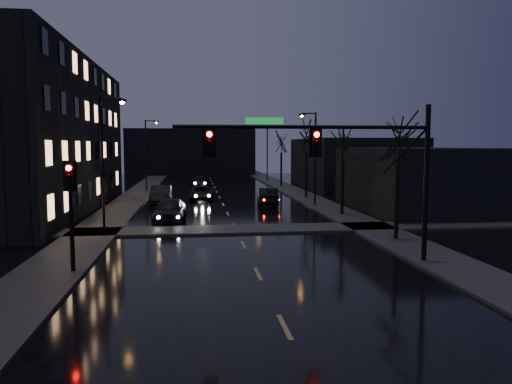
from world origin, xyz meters
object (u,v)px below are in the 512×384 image
object	(u,v)px
oncoming_car_b	(161,195)
lead_car	(267,197)
oncoming_car_d	(200,182)
oncoming_car_c	(202,193)
oncoming_car_a	(170,210)

from	to	relation	value
oncoming_car_b	lead_car	xyz separation A→B (m)	(9.26, -2.17, -0.05)
oncoming_car_d	lead_car	world-z (taller)	lead_car
oncoming_car_b	oncoming_car_d	world-z (taller)	oncoming_car_b
oncoming_car_d	oncoming_car_c	bearing A→B (deg)	-85.00
oncoming_car_c	oncoming_car_a	bearing A→B (deg)	-97.55
oncoming_car_c	oncoming_car_d	distance (m)	15.07
oncoming_car_c	lead_car	distance (m)	7.30
oncoming_car_b	oncoming_car_c	xyz separation A→B (m)	(3.67, 2.54, -0.15)
oncoming_car_b	oncoming_car_c	bearing A→B (deg)	34.77
oncoming_car_a	oncoming_car_d	distance (m)	28.36
lead_car	oncoming_car_b	bearing A→B (deg)	-8.86
oncoming_car_a	lead_car	world-z (taller)	oncoming_car_a
oncoming_car_b	oncoming_car_d	bearing A→B (deg)	78.33
oncoming_car_a	lead_car	xyz separation A→B (m)	(7.99, 8.49, -0.07)
lead_car	oncoming_car_a	bearing A→B (deg)	51.05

